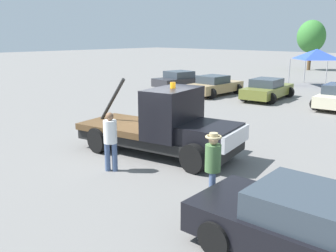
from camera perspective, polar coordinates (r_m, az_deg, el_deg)
name	(u,v)px	position (r m, az deg, el deg)	size (l,w,h in m)	color
ground_plane	(158,153)	(12.99, -1.61, -4.14)	(160.00, 160.00, 0.00)	slate
tow_truck	(166,127)	(12.54, -0.28, -0.20)	(5.98, 3.13, 2.51)	black
foreground_car	(323,232)	(7.26, 22.51, -14.74)	(4.97, 2.23, 1.34)	black
person_near_truck	(213,163)	(8.95, 6.85, -5.56)	(0.39, 0.39, 1.77)	#475B84
person_at_hood	(110,138)	(11.16, -8.78, -1.76)	(0.40, 0.40, 1.79)	#475B84
parked_car_charcoal	(181,80)	(28.60, 1.94, 7.01)	(2.93, 4.46, 1.34)	#2D2D33
parked_car_tan	(214,86)	(25.63, 7.09, 6.13)	(2.37, 4.36, 1.34)	tan
parked_car_olive	(267,89)	(24.49, 14.89, 5.43)	(2.73, 4.78, 1.34)	olive
canopy_tent_blue	(317,54)	(32.23, 21.70, 10.14)	(2.99, 2.99, 2.92)	#9E9EA3
tree_left	(311,37)	(46.87, 20.99, 12.59)	(3.16, 3.16, 5.65)	brown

